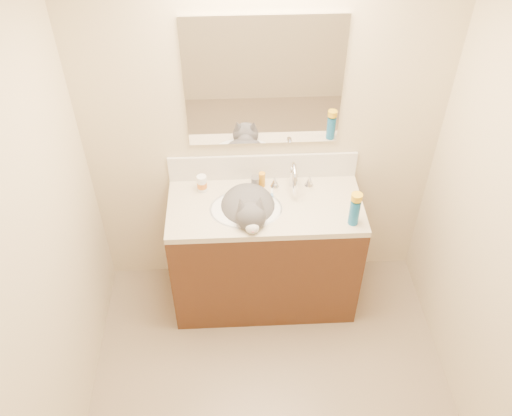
{
  "coord_description": "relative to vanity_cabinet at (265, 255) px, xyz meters",
  "views": [
    {
      "loc": [
        -0.18,
        -1.5,
        3.06
      ],
      "look_at": [
        -0.06,
        0.92,
        0.88
      ],
      "focal_mm": 38.0,
      "sensor_mm": 36.0,
      "label": 1
    }
  ],
  "objects": [
    {
      "name": "basin",
      "position": [
        -0.12,
        -0.03,
        0.38
      ],
      "size": [
        0.45,
        0.36,
        0.14
      ],
      "primitive_type": "ellipsoid",
      "color": "white",
      "rests_on": "vanity_cabinet"
    },
    {
      "name": "spray_cap",
      "position": [
        0.5,
        -0.19,
        0.65
      ],
      "size": [
        0.09,
        0.09,
        0.04
      ],
      "primitive_type": "cylinder",
      "rotation": [
        0.0,
        0.0,
        -0.39
      ],
      "color": "gold",
      "rests_on": "spray_can"
    },
    {
      "name": "silver_jar",
      "position": [
        -0.05,
        0.19,
        0.48
      ],
      "size": [
        0.06,
        0.06,
        0.07
      ],
      "primitive_type": "cylinder",
      "rotation": [
        0.0,
        0.0,
        0.01
      ],
      "color": "#B7B7BC",
      "rests_on": "counter_slab"
    },
    {
      "name": "backsplash",
      "position": [
        0.0,
        0.26,
        0.54
      ],
      "size": [
        1.2,
        0.02,
        0.18
      ],
      "primitive_type": "cube",
      "color": "silver",
      "rests_on": "counter_slab"
    },
    {
      "name": "amber_bottle",
      "position": [
        -0.01,
        0.18,
        0.5
      ],
      "size": [
        0.05,
        0.05,
        0.1
      ],
      "primitive_type": "cylinder",
      "rotation": [
        0.0,
        0.0,
        0.12
      ],
      "color": "orange",
      "rests_on": "counter_slab"
    },
    {
      "name": "cat",
      "position": [
        -0.1,
        -0.03,
        0.44
      ],
      "size": [
        0.41,
        0.49,
        0.35
      ],
      "rotation": [
        0.0,
        0.0,
        0.06
      ],
      "color": "#494749",
      "rests_on": "basin"
    },
    {
      "name": "toothbrush_head",
      "position": [
        0.05,
        0.07,
        0.46
      ],
      "size": [
        0.02,
        0.03,
        0.02
      ],
      "primitive_type": "cube",
      "rotation": [
        0.0,
        0.0,
        -0.06
      ],
      "color": "#5D92C7",
      "rests_on": "counter_slab"
    },
    {
      "name": "mirror",
      "position": [
        0.0,
        0.26,
        1.13
      ],
      "size": [
        0.9,
        0.02,
        0.8
      ],
      "primitive_type": "cube",
      "color": "white",
      "rests_on": "room_shell"
    },
    {
      "name": "counter_slab",
      "position": [
        0.0,
        0.0,
        0.43
      ],
      "size": [
        1.2,
        0.55,
        0.04
      ],
      "primitive_type": "cube",
      "color": "beige",
      "rests_on": "vanity_cabinet"
    },
    {
      "name": "pill_bottle",
      "position": [
        -0.39,
        0.16,
        0.51
      ],
      "size": [
        0.07,
        0.07,
        0.11
      ],
      "primitive_type": "cylinder",
      "rotation": [
        0.0,
        0.0,
        -0.09
      ],
      "color": "white",
      "rests_on": "counter_slab"
    },
    {
      "name": "spray_can",
      "position": [
        0.5,
        -0.19,
        0.53
      ],
      "size": [
        0.08,
        0.08,
        0.17
      ],
      "primitive_type": "cylinder",
      "rotation": [
        0.0,
        0.0,
        -0.39
      ],
      "color": "#1763A1",
      "rests_on": "counter_slab"
    },
    {
      "name": "faucet",
      "position": [
        0.18,
        0.14,
        0.54
      ],
      "size": [
        0.28,
        0.2,
        0.21
      ],
      "color": "silver",
      "rests_on": "counter_slab"
    },
    {
      "name": "pill_label",
      "position": [
        -0.39,
        0.16,
        0.5
      ],
      "size": [
        0.07,
        0.07,
        0.04
      ],
      "primitive_type": "cylinder",
      "rotation": [
        0.0,
        0.0,
        -0.09
      ],
      "color": "orange",
      "rests_on": "pill_bottle"
    },
    {
      "name": "room_shell",
      "position": [
        0.0,
        -0.97,
        1.08
      ],
      "size": [
        2.24,
        2.54,
        2.52
      ],
      "color": "beige",
      "rests_on": "ground"
    },
    {
      "name": "vanity_cabinet",
      "position": [
        0.0,
        0.0,
        0.0
      ],
      "size": [
        1.2,
        0.55,
        0.82
      ],
      "primitive_type": "cube",
      "color": "#442413",
      "rests_on": "ground"
    },
    {
      "name": "toothbrush",
      "position": [
        0.05,
        0.07,
        0.45
      ],
      "size": [
        0.02,
        0.14,
        0.01
      ],
      "primitive_type": "cube",
      "rotation": [
        0.0,
        0.0,
        -0.06
      ],
      "color": "white",
      "rests_on": "counter_slab"
    }
  ]
}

